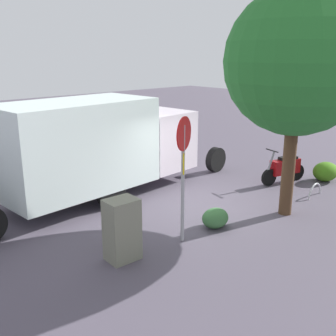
% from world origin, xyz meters
% --- Properties ---
extents(ground_plane, '(60.00, 60.00, 0.00)m').
position_xyz_m(ground_plane, '(0.00, 0.00, 0.00)').
color(ground_plane, '#4E4754').
extents(box_truck_near, '(8.04, 2.69, 2.95)m').
position_xyz_m(box_truck_near, '(1.60, -2.78, 1.63)').
color(box_truck_near, black).
rests_on(box_truck_near, ground).
extents(motorcycle, '(1.78, 0.72, 1.20)m').
position_xyz_m(motorcycle, '(-3.47, 0.31, 0.52)').
color(motorcycle, black).
rests_on(motorcycle, ground).
extents(stop_sign, '(0.71, 0.33, 2.92)m').
position_xyz_m(stop_sign, '(2.09, 1.09, 1.94)').
color(stop_sign, '#9E9EA3').
rests_on(stop_sign, ground).
extents(street_tree, '(3.66, 3.66, 5.85)m').
position_xyz_m(street_tree, '(-1.13, 1.81, 4.00)').
color(street_tree, '#47301E').
rests_on(street_tree, ground).
extents(utility_cabinet, '(0.69, 0.55, 1.35)m').
position_xyz_m(utility_cabinet, '(3.62, 0.84, 0.67)').
color(utility_cabinet, slate).
rests_on(utility_cabinet, ground).
extents(bike_rack_hoop, '(0.85, 0.11, 0.85)m').
position_xyz_m(bike_rack_hoop, '(-2.98, 1.69, 0.00)').
color(bike_rack_hoop, '#B7B7BC').
rests_on(bike_rack_hoop, ground).
extents(shrub_near_sign, '(0.73, 0.60, 0.50)m').
position_xyz_m(shrub_near_sign, '(0.96, 1.11, 0.25)').
color(shrub_near_sign, '#396939').
rests_on(shrub_near_sign, ground).
extents(shrub_mid_verge, '(0.96, 0.78, 0.65)m').
position_xyz_m(shrub_mid_verge, '(-4.69, 1.15, 0.33)').
color(shrub_mid_verge, '#3C7017').
rests_on(shrub_mid_verge, ground).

